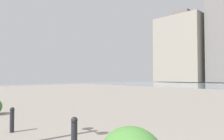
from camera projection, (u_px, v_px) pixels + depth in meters
name	position (u px, v px, depth m)	size (l,w,h in m)	color
building_annex	(183.00, 50.00, 65.79)	(14.68, 12.91, 22.96)	#9E9384
bollard_near	(74.00, 138.00, 3.85)	(0.13, 0.13, 0.86)	#232328
bollard_mid	(12.00, 119.00, 5.89)	(0.13, 0.13, 0.73)	#232328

